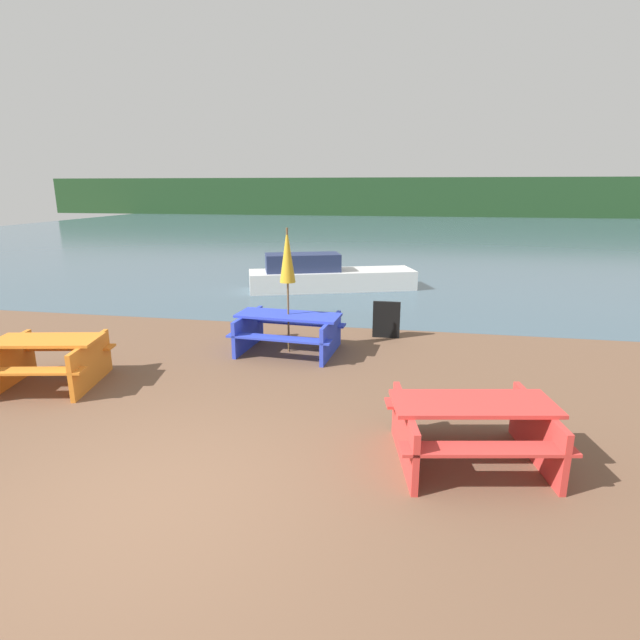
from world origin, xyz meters
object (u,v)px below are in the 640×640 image
at_px(picnic_table_red, 472,425).
at_px(picnic_table_orange, 49,358).
at_px(picnic_table_blue, 289,329).
at_px(signboard, 386,320).
at_px(boat, 326,276).
at_px(umbrella_gold, 287,257).

xyz_separation_m(picnic_table_red, picnic_table_orange, (-6.16, 1.12, 0.00)).
bearing_deg(picnic_table_blue, picnic_table_orange, -144.72).
bearing_deg(signboard, picnic_table_orange, -144.64).
height_order(picnic_table_red, picnic_table_blue, same).
relative_size(picnic_table_blue, boat, 0.39).
height_order(picnic_table_orange, boat, boat).
bearing_deg(umbrella_gold, boat, 93.15).
bearing_deg(picnic_table_red, picnic_table_blue, 130.71).
bearing_deg(umbrella_gold, picnic_table_orange, -144.72).
bearing_deg(boat, picnic_table_blue, -106.02).
bearing_deg(picnic_table_blue, picnic_table_red, -49.29).
bearing_deg(picnic_table_red, umbrella_gold, 130.71).
xyz_separation_m(umbrella_gold, signboard, (1.74, 1.24, -1.41)).
xyz_separation_m(picnic_table_blue, boat, (-0.33, 5.94, -0.04)).
height_order(picnic_table_blue, signboard, signboard).
height_order(picnic_table_red, picnic_table_orange, picnic_table_orange).
relative_size(picnic_table_red, boat, 0.39).
relative_size(picnic_table_orange, signboard, 2.39).
xyz_separation_m(picnic_table_blue, signboard, (1.74, 1.24, -0.07)).
bearing_deg(picnic_table_blue, boat, 93.15).
relative_size(picnic_table_blue, umbrella_gold, 0.87).
relative_size(picnic_table_red, picnic_table_blue, 0.99).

